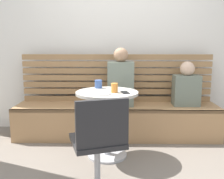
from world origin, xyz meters
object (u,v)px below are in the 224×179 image
plate_small (103,94)px  phone_on_table (125,92)px  cup_mug_blue (98,84)px  white_chair (99,144)px  person_adult (121,80)px  booth_bench (117,121)px  cafe_table (107,111)px  cup_tumbler_orange (115,88)px  person_child_left (186,86)px

plate_small → phone_on_table: size_ratio=1.21×
cup_mug_blue → phone_on_table: 0.42m
white_chair → person_adult: bearing=82.4°
cup_mug_blue → plate_small: bearing=-79.6°
booth_bench → cup_mug_blue: (-0.21, -0.39, 0.57)m
booth_bench → person_adult: size_ratio=3.54×
cafe_table → white_chair: bearing=-92.4°
person_adult → phone_on_table: (0.04, -0.67, -0.04)m
cup_tumbler_orange → person_adult: bearing=83.5°
cafe_table → booth_bench: bearing=80.3°
cafe_table → plate_small: 0.28m
cafe_table → person_child_left: (1.03, 0.63, 0.18)m
cup_tumbler_orange → white_chair: bearing=-98.6°
white_chair → cup_mug_blue: (-0.08, 1.03, 0.32)m
booth_bench → plate_small: (-0.14, -0.77, 0.52)m
white_chair → plate_small: bearing=90.5°
person_adult → plate_small: 0.79m
cup_tumbler_orange → cup_mug_blue: bearing=124.5°
person_adult → phone_on_table: 0.67m
cup_tumbler_orange → phone_on_table: (0.11, -0.01, -0.05)m
booth_bench → cup_mug_blue: bearing=-118.8°
cup_tumbler_orange → phone_on_table: 0.12m
white_chair → person_child_left: 1.81m
person_child_left → booth_bench: bearing=-178.7°
booth_bench → phone_on_table: size_ratio=19.29×
person_child_left → cup_tumbler_orange: (-0.95, -0.69, 0.09)m
cafe_table → phone_on_table: bearing=-17.9°
cafe_table → white_chair: (-0.03, -0.81, -0.05)m
person_child_left → plate_small: bearing=-143.5°
booth_bench → cup_mug_blue: size_ratio=28.42×
booth_bench → cup_mug_blue: cup_mug_blue is taller
white_chair → person_child_left: bearing=53.7°
booth_bench → cup_tumbler_orange: (-0.02, -0.66, 0.57)m
booth_bench → person_child_left: bearing=1.3°
white_chair → plate_small: white_chair is taller
cup_mug_blue → plate_small: size_ratio=0.56×
white_chair → cup_tumbler_orange: bearing=81.4°
person_adult → plate_small: bearing=-104.4°
person_child_left → phone_on_table: 1.09m
plate_small → person_adult: bearing=75.6°
white_chair → cup_tumbler_orange: size_ratio=8.50×
cafe_table → cup_tumbler_orange: 0.29m
cup_mug_blue → plate_small: (0.07, -0.38, -0.04)m
cup_mug_blue → white_chair: bearing=-85.8°
cafe_table → plate_small: (-0.04, -0.16, 0.23)m
person_adult → person_child_left: (0.87, 0.03, -0.09)m
cup_mug_blue → phone_on_table: bearing=-43.4°
person_adult → plate_small: (-0.20, -0.76, -0.04)m
cup_tumbler_orange → booth_bench: bearing=88.0°
booth_bench → white_chair: white_chair is taller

